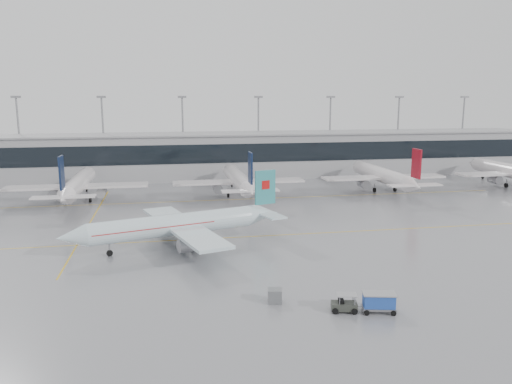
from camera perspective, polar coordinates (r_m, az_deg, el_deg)
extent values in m
plane|color=gray|center=(81.62, 1.53, -5.00)|extent=(320.00, 320.00, 0.00)
cube|color=gold|center=(81.62, 1.53, -5.00)|extent=(120.00, 0.25, 0.01)
cube|color=gold|center=(110.32, -1.69, -0.83)|extent=(120.00, 0.25, 0.01)
cube|color=gold|center=(95.46, -18.38, -3.22)|extent=(0.25, 60.00, 0.01)
cube|color=#949498|center=(140.72, -3.69, 4.14)|extent=(180.00, 15.00, 12.00)
cube|color=black|center=(133.11, -3.31, 4.42)|extent=(180.00, 0.20, 5.00)
cube|color=gray|center=(140.15, -3.72, 6.66)|extent=(182.00, 16.00, 0.40)
cylinder|color=gray|center=(150.33, -25.41, 5.47)|extent=(0.50, 0.50, 22.00)
cube|color=gray|center=(149.91, -25.76, 9.77)|extent=(2.40, 1.00, 0.60)
cylinder|color=gray|center=(146.22, -17.02, 5.91)|extent=(0.50, 0.50, 22.00)
cube|color=gray|center=(145.79, -17.27, 10.34)|extent=(2.40, 1.00, 0.60)
cylinder|color=gray|center=(145.36, -8.33, 6.24)|extent=(0.50, 0.50, 22.00)
cube|color=gray|center=(144.93, -8.45, 10.70)|extent=(2.40, 1.00, 0.60)
cylinder|color=gray|center=(147.81, 0.27, 6.43)|extent=(0.50, 0.50, 22.00)
cube|color=gray|center=(147.39, 0.28, 10.81)|extent=(2.40, 1.00, 0.60)
cylinder|color=gray|center=(153.41, 8.43, 6.47)|extent=(0.50, 0.50, 22.00)
cube|color=gray|center=(153.00, 8.54, 10.70)|extent=(2.40, 1.00, 0.60)
cylinder|color=gray|center=(161.83, 15.87, 6.40)|extent=(0.50, 0.50, 22.00)
cube|color=gray|center=(161.44, 16.08, 10.40)|extent=(2.40, 1.00, 0.60)
cylinder|color=gray|center=(172.66, 22.48, 6.24)|extent=(0.50, 0.50, 22.00)
cube|color=gray|center=(172.30, 22.75, 9.99)|extent=(2.40, 1.00, 0.60)
cylinder|color=silver|center=(75.56, -9.46, -3.73)|extent=(24.75, 10.39, 3.26)
cone|color=silver|center=(72.64, -20.39, -4.86)|extent=(4.78, 4.29, 3.26)
cone|color=silver|center=(81.35, 0.80, -2.54)|extent=(6.31, 4.76, 3.26)
cube|color=silver|center=(76.11, -8.38, -3.90)|extent=(12.65, 27.24, 0.45)
cube|color=silver|center=(81.37, 0.93, -2.32)|extent=(5.71, 10.73, 0.25)
cube|color=teal|center=(80.64, 1.06, 0.55)|extent=(3.55, 1.39, 5.57)
cylinder|color=#9D9DA3|center=(71.99, -7.46, -5.97)|extent=(4.06, 3.06, 2.10)
cylinder|color=#9D9DA3|center=(80.76, -9.80, -4.19)|extent=(4.06, 3.06, 2.10)
cylinder|color=gray|center=(73.97, -16.41, -6.21)|extent=(0.20, 0.20, 1.37)
cylinder|color=black|center=(74.17, -16.38, -6.72)|extent=(0.95, 0.55, 0.90)
cylinder|color=gray|center=(74.55, -6.95, -5.62)|extent=(0.24, 0.24, 1.37)
cylinder|color=black|center=(74.75, -6.94, -6.13)|extent=(1.18, 0.75, 1.10)
cylinder|color=gray|center=(79.27, -8.28, -4.66)|extent=(0.24, 0.24, 1.37)
cylinder|color=black|center=(79.46, -8.26, -5.14)|extent=(1.18, 0.75, 1.10)
cube|color=#B70F0F|center=(80.56, 1.06, 0.84)|extent=(1.47, 0.84, 1.40)
cube|color=#B70F0F|center=(74.68, -11.66, -3.82)|extent=(18.18, 8.41, 0.12)
cylinder|color=silver|center=(114.86, -19.63, 0.93)|extent=(3.59, 27.36, 3.59)
cone|color=silver|center=(130.18, -18.56, 2.09)|extent=(3.59, 4.00, 3.59)
cone|color=silver|center=(98.89, -21.10, -0.67)|extent=(3.59, 5.60, 3.59)
cube|color=silver|center=(113.47, -19.73, 0.60)|extent=(29.64, 5.00, 0.45)
cube|color=silver|center=(98.64, -21.14, -0.53)|extent=(11.40, 2.80, 0.25)
cube|color=#0E1A38|center=(97.71, -21.34, 2.07)|extent=(0.35, 3.60, 6.12)
cylinder|color=#9D9DA3|center=(115.09, -22.00, -0.17)|extent=(2.10, 3.60, 2.10)
cylinder|color=#9D9DA3|center=(113.52, -17.26, -0.01)|extent=(2.10, 3.60, 2.10)
cylinder|color=gray|center=(125.69, -18.80, 0.59)|extent=(0.20, 0.20, 1.56)
cylinder|color=black|center=(125.82, -18.78, 0.24)|extent=(0.30, 0.90, 0.90)
cylinder|color=gray|center=(113.32, -21.04, -0.56)|extent=(0.24, 0.24, 1.56)
cylinder|color=black|center=(113.47, -21.02, -0.95)|extent=(0.45, 1.10, 1.10)
cylinder|color=gray|center=(112.46, -18.44, -0.48)|extent=(0.24, 0.24, 1.56)
cylinder|color=black|center=(112.61, -18.42, -0.86)|extent=(0.45, 1.10, 1.10)
cylinder|color=silver|center=(114.50, -2.08, 1.52)|extent=(3.59, 27.36, 3.59)
cone|color=silver|center=(129.86, -3.09, 2.62)|extent=(3.59, 4.00, 3.59)
cone|color=silver|center=(98.47, -0.69, 0.01)|extent=(3.59, 5.60, 3.59)
cube|color=silver|center=(113.10, -1.97, 1.20)|extent=(29.64, 5.00, 0.45)
cube|color=silver|center=(98.22, -0.67, 0.16)|extent=(11.40, 2.80, 0.25)
cube|color=#0E1A38|center=(97.29, -0.65, 2.78)|extent=(0.35, 3.60, 6.12)
cylinder|color=#9D9DA3|center=(113.26, -4.40, 0.42)|extent=(2.10, 3.60, 2.10)
cylinder|color=#9D9DA3|center=(114.64, 0.37, 0.58)|extent=(2.10, 3.60, 2.10)
cylinder|color=gray|center=(125.36, -2.78, 1.13)|extent=(0.20, 0.20, 1.56)
cylinder|color=black|center=(125.49, -2.78, 0.78)|extent=(0.30, 0.90, 0.90)
cylinder|color=gray|center=(112.15, -3.20, 0.04)|extent=(0.24, 0.24, 1.56)
cylinder|color=black|center=(112.29, -3.20, -0.35)|extent=(0.45, 1.10, 1.10)
cylinder|color=gray|center=(112.90, -0.58, 0.12)|extent=(0.24, 0.24, 1.56)
cylinder|color=black|center=(113.05, -0.58, -0.26)|extent=(0.45, 1.10, 1.10)
cylinder|color=silver|center=(124.41, 14.09, 1.95)|extent=(3.59, 27.36, 3.59)
cone|color=silver|center=(138.68, 11.43, 2.94)|extent=(3.59, 4.00, 3.59)
cone|color=silver|center=(109.83, 17.62, 0.63)|extent=(3.59, 5.60, 3.59)
cube|color=silver|center=(123.13, 14.37, 1.66)|extent=(29.64, 5.00, 0.45)
cube|color=silver|center=(109.61, 17.68, 0.76)|extent=(11.40, 2.80, 0.25)
cube|color=maroon|center=(108.78, 17.86, 3.11)|extent=(0.35, 3.60, 6.12)
cylinder|color=#9D9DA3|center=(121.90, 12.19, 0.95)|extent=(2.10, 3.60, 2.10)
cylinder|color=#9D9DA3|center=(125.88, 16.23, 1.06)|extent=(2.10, 3.60, 2.10)
cylinder|color=gray|center=(134.47, 12.17, 1.56)|extent=(0.20, 0.20, 1.56)
cylinder|color=black|center=(134.59, 12.16, 1.23)|extent=(0.30, 0.90, 0.90)
cylinder|color=gray|center=(121.50, 13.40, 0.59)|extent=(0.24, 0.24, 1.56)
cylinder|color=black|center=(121.64, 13.39, 0.23)|extent=(0.45, 1.10, 1.10)
cylinder|color=gray|center=(123.68, 15.61, 0.66)|extent=(0.24, 0.24, 1.56)
cylinder|color=black|center=(123.81, 15.59, 0.31)|extent=(0.45, 1.10, 1.10)
cylinder|color=silver|center=(142.46, 27.03, 2.18)|extent=(3.59, 27.36, 3.59)
cone|color=silver|center=(155.08, 23.54, 3.06)|extent=(3.59, 4.00, 3.59)
cylinder|color=#9D9DA3|center=(139.07, 25.64, 1.32)|extent=(2.10, 3.60, 2.10)
cylinder|color=gray|center=(151.33, 24.52, 1.83)|extent=(0.20, 0.20, 1.56)
cylinder|color=black|center=(151.44, 24.49, 1.54)|extent=(0.30, 0.90, 0.90)
cylinder|color=gray|center=(139.27, 26.71, 1.00)|extent=(0.24, 0.24, 1.56)
cylinder|color=black|center=(139.39, 26.68, 0.69)|extent=(0.45, 1.10, 1.10)
cube|color=#31342D|center=(54.52, 10.04, -12.71)|extent=(2.92, 2.00, 0.78)
cube|color=gray|center=(54.05, 10.32, -11.44)|extent=(2.38, 1.88, 0.07)
cube|color=black|center=(54.28, 9.70, -12.23)|extent=(0.74, 0.99, 0.44)
cylinder|color=gray|center=(54.84, 12.15, -12.71)|extent=(1.32, 0.38, 0.09)
cylinder|color=gray|center=(53.59, 9.55, -12.21)|extent=(0.09, 0.09, 1.00)
cylinder|color=gray|center=(54.71, 9.39, -11.72)|extent=(0.09, 0.09, 1.00)
cylinder|color=gray|center=(53.80, 11.23, -12.18)|extent=(0.09, 0.09, 1.00)
cylinder|color=gray|center=(54.91, 11.03, -11.69)|extent=(0.09, 0.09, 1.00)
cylinder|color=black|center=(53.85, 9.04, -13.30)|extent=(0.70, 0.37, 0.67)
cylinder|color=black|center=(55.17, 8.87, -12.69)|extent=(0.70, 0.37, 0.67)
cylinder|color=black|center=(54.12, 11.20, -13.25)|extent=(0.70, 0.37, 0.67)
cylinder|color=black|center=(55.42, 10.98, -12.65)|extent=(0.70, 0.37, 0.67)
cube|color=gray|center=(55.14, 13.84, -12.69)|extent=(3.73, 2.44, 0.21)
cube|color=#2249AB|center=(54.83, 13.87, -11.92)|extent=(3.48, 2.28, 1.37)
cube|color=gray|center=(54.55, 13.91, -11.20)|extent=(3.75, 2.55, 0.11)
cylinder|color=black|center=(54.21, 12.54, -13.32)|extent=(0.60, 0.33, 0.57)
cylinder|color=black|center=(55.76, 12.23, -12.61)|extent=(0.60, 0.33, 0.57)
cylinder|color=black|center=(54.75, 15.45, -13.21)|extent=(0.60, 0.33, 0.57)
cylinder|color=black|center=(56.28, 15.06, -12.51)|extent=(0.60, 0.33, 0.57)
cube|color=slate|center=(55.87, 2.17, -11.77)|extent=(1.81, 1.73, 1.53)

